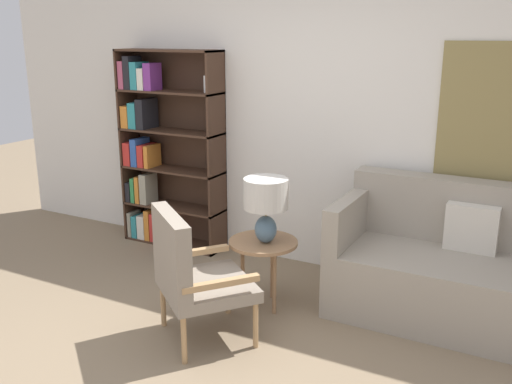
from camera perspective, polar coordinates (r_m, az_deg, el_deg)
name	(u,v)px	position (r m, az deg, el deg)	size (l,w,h in m)	color
ground_plane	(153,368)	(3.74, -10.29, -16.96)	(14.00, 14.00, 0.00)	#847056
wall_back	(296,111)	(4.92, 3.99, 8.08)	(6.40, 0.08, 2.70)	white
bookshelf	(158,150)	(5.53, -9.74, 4.21)	(1.02, 0.30, 1.85)	#422B1E
armchair	(190,270)	(3.77, -6.62, -7.72)	(0.82, 0.81, 0.90)	tan
couch	(465,272)	(4.35, 20.15, -7.52)	(1.81, 0.86, 0.96)	#9E9384
side_table	(263,248)	(4.23, 0.72, -5.63)	(0.51, 0.51, 0.52)	#99704C
table_lamp	(266,200)	(4.08, 1.00, -0.83)	(0.32, 0.32, 0.48)	slate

